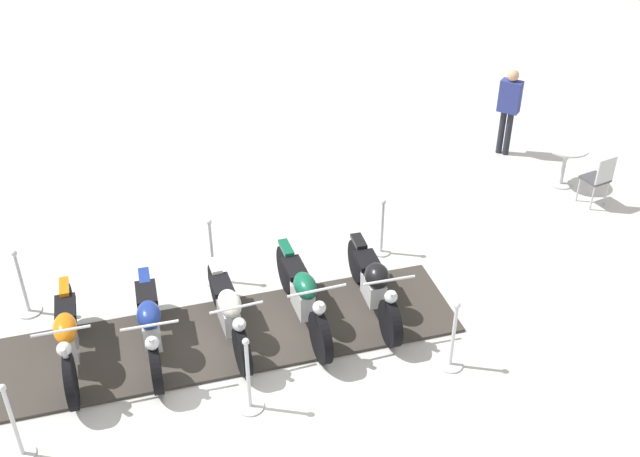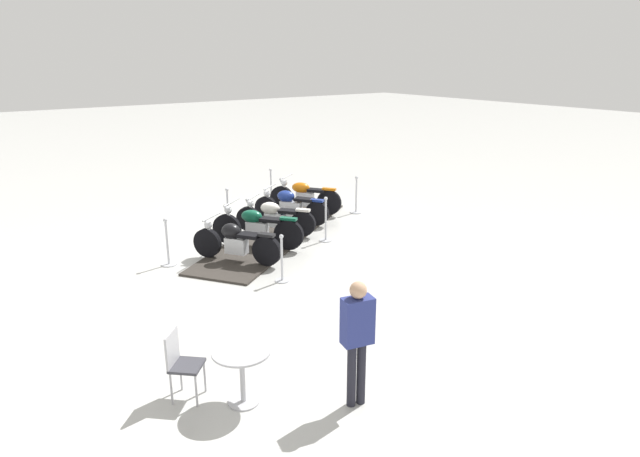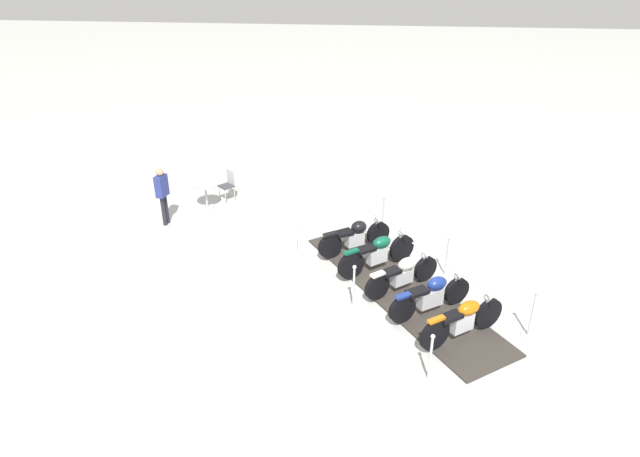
{
  "view_description": "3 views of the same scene",
  "coord_description": "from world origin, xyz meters",
  "views": [
    {
      "loc": [
        7.3,
        3.77,
        7.2
      ],
      "look_at": [
        -1.75,
        0.73,
        0.88
      ],
      "focal_mm": 43.21,
      "sensor_mm": 36.0,
      "label": 1
    },
    {
      "loc": [
        -11.55,
        6.91,
        4.42
      ],
      "look_at": [
        -2.26,
        0.23,
        0.8
      ],
      "focal_mm": 30.87,
      "sensor_mm": 36.0,
      "label": 2
    },
    {
      "loc": [
        -0.9,
        -11.61,
        7.85
      ],
      "look_at": [
        -2.06,
        1.14,
        0.99
      ],
      "focal_mm": 32.25,
      "sensor_mm": 36.0,
      "label": 3
    }
  ],
  "objects": [
    {
      "name": "ground_plane",
      "position": [
        0.0,
        0.0,
        0.0
      ],
      "size": [
        80.0,
        80.0,
        0.0
      ],
      "primitive_type": "plane",
      "color": "silver"
    },
    {
      "name": "display_platform",
      "position": [
        0.0,
        0.0,
        0.02
      ],
      "size": [
        4.95,
        6.17,
        0.05
      ],
      "primitive_type": "cube",
      "rotation": [
        0.0,
        0.0,
        2.17
      ],
      "color": "#38332D",
      "rests_on": "ground_plane"
    },
    {
      "name": "motorcycle_copper",
      "position": [
        1.22,
        -1.71,
        0.54
      ],
      "size": [
        1.85,
        1.32,
        1.04
      ],
      "rotation": [
        0.0,
        0.0,
        0.61
      ],
      "color": "black",
      "rests_on": "display_platform"
    },
    {
      "name": "motorcycle_navy",
      "position": [
        0.62,
        -0.85,
        0.5
      ],
      "size": [
        1.88,
        1.3,
        0.96
      ],
      "rotation": [
        0.0,
        0.0,
        0.58
      ],
      "color": "black",
      "rests_on": "display_platform"
    },
    {
      "name": "motorcycle_cream",
      "position": [
        0.02,
        0.02,
        0.49
      ],
      "size": [
        1.76,
        1.4,
        0.95
      ],
      "rotation": [
        0.0,
        0.0,
        0.66
      ],
      "color": "black",
      "rests_on": "display_platform"
    },
    {
      "name": "motorcycle_forest",
      "position": [
        -0.57,
        0.88,
        0.53
      ],
      "size": [
        1.92,
        1.49,
        1.05
      ],
      "rotation": [
        0.0,
        0.0,
        0.65
      ],
      "color": "black",
      "rests_on": "display_platform"
    },
    {
      "name": "motorcycle_black",
      "position": [
        -1.17,
        1.74,
        0.5
      ],
      "size": [
        1.87,
        1.29,
        0.97
      ],
      "rotation": [
        0.0,
        0.0,
        0.58
      ],
      "color": "black",
      "rests_on": "display_platform"
    },
    {
      "name": "stanchion_left_mid",
      "position": [
        -1.12,
        -0.77,
        0.38
      ],
      "size": [
        0.32,
        0.32,
        1.13
      ],
      "color": "silver",
      "rests_on": "ground_plane"
    },
    {
      "name": "stanchion_left_front",
      "position": [
        0.43,
        -3.01,
        0.33
      ],
      "size": [
        0.36,
        0.36,
        1.09
      ],
      "color": "silver",
      "rests_on": "ground_plane"
    },
    {
      "name": "stanchion_right_mid",
      "position": [
        1.12,
        0.77,
        0.35
      ],
      "size": [
        0.35,
        0.35,
        1.13
      ],
      "color": "silver",
      "rests_on": "ground_plane"
    },
    {
      "name": "stanchion_right_rear",
      "position": [
        -0.43,
        3.01,
        0.33
      ],
      "size": [
        0.34,
        0.34,
        1.07
      ],
      "color": "silver",
      "rests_on": "ground_plane"
    },
    {
      "name": "stanchion_right_front",
      "position": [
        2.66,
        -1.47,
        0.39
      ],
      "size": [
        0.3,
        0.3,
        1.13
      ],
      "color": "silver",
      "rests_on": "ground_plane"
    },
    {
      "name": "stanchion_left_rear",
      "position": [
        -2.66,
        1.47,
        0.35
      ],
      "size": [
        0.29,
        0.29,
        1.01
      ],
      "color": "silver",
      "rests_on": "ground_plane"
    },
    {
      "name": "cafe_table",
      "position": [
        -5.85,
        4.07,
        0.59
      ],
      "size": [
        0.77,
        0.77,
        0.78
      ],
      "color": "#B7B7BC",
      "rests_on": "ground_plane"
    },
    {
      "name": "cafe_chair_near_table",
      "position": [
        -5.29,
        4.67,
        0.56
      ],
      "size": [
        0.57,
        0.57,
        0.98
      ],
      "rotation": [
        0.0,
        0.0,
        -2.32
      ],
      "color": "#B7B7BC",
      "rests_on": "ground_plane"
    },
    {
      "name": "bystander_person",
      "position": [
        -6.75,
        2.87,
        1.05
      ],
      "size": [
        0.3,
        0.44,
        1.75
      ],
      "rotation": [
        0.0,
        0.0,
        -0.22
      ],
      "color": "#23232D",
      "rests_on": "ground_plane"
    }
  ]
}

